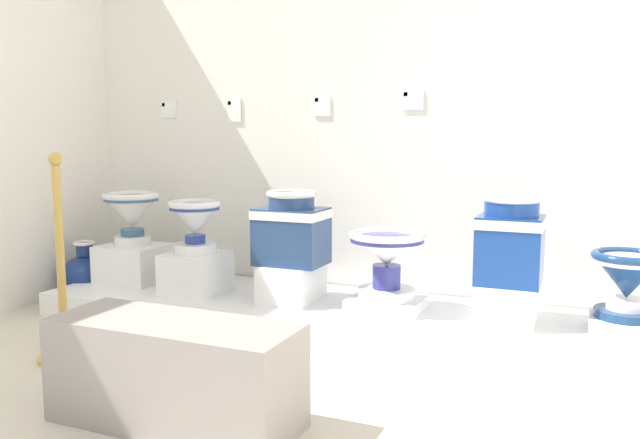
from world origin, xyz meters
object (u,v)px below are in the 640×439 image
object	(u,v)px
decorative_vase_corner	(86,274)
museum_bench	(175,373)
plinth_block_broad_patterned	(624,325)
info_placard_third	(322,106)
antique_toilet_central_ornate	(387,253)
stanchion_post_near_left	(63,299)
info_placard_first	(168,109)
plinth_block_tall_cobalt	(196,273)
antique_toilet_rightmost	(132,211)
plinth_block_rightmost	(134,263)
antique_toilet_tall_cobalt	(195,220)
info_placard_second	(234,110)
antique_toilet_slender_white	(292,227)
plinth_block_slender_white	(292,282)
info_placard_fourth	(412,100)
plinth_block_central_ornate	(386,304)
plinth_block_pale_glazed	(508,302)
antique_toilet_broad_patterned	(627,278)
antique_toilet_pale_glazed	(510,238)

from	to	relation	value
decorative_vase_corner	museum_bench	distance (m)	2.16
plinth_block_broad_patterned	info_placard_third	distance (m)	2.11
antique_toilet_central_ornate	stanchion_post_near_left	bearing A→B (deg)	-142.36
info_placard_first	decorative_vase_corner	bearing A→B (deg)	-125.92
plinth_block_tall_cobalt	antique_toilet_rightmost	bearing A→B (deg)	169.53
plinth_block_rightmost	antique_toilet_tall_cobalt	bearing A→B (deg)	-10.47
info_placard_second	museum_bench	world-z (taller)	info_placard_second
antique_toilet_tall_cobalt	antique_toilet_slender_white	size ratio (longest dim) A/B	0.75
info_placard_third	antique_toilet_tall_cobalt	bearing A→B (deg)	-138.96
plinth_block_slender_white	antique_toilet_slender_white	bearing A→B (deg)	180.00
plinth_block_broad_patterned	decorative_vase_corner	bearing A→B (deg)	-178.14
plinth_block_tall_cobalt	plinth_block_slender_white	world-z (taller)	plinth_block_tall_cobalt
antique_toilet_tall_cobalt	info_placard_fourth	world-z (taller)	info_placard_fourth
antique_toilet_central_ornate	stanchion_post_near_left	xyz separation A→B (m)	(-1.31, -1.01, -0.15)
antique_toilet_central_ornate	info_placard_fourth	xyz separation A→B (m)	(0.01, 0.45, 0.84)
plinth_block_broad_patterned	museum_bench	distance (m)	2.14
info_placard_first	museum_bench	world-z (taller)	info_placard_first
plinth_block_central_ornate	antique_toilet_central_ornate	distance (m)	0.28
antique_toilet_tall_cobalt	info_placard_second	distance (m)	0.86
antique_toilet_slender_white	decorative_vase_corner	bearing A→B (deg)	-179.03
plinth_block_tall_cobalt	antique_toilet_tall_cobalt	size ratio (longest dim) A/B	1.12
plinth_block_pale_glazed	stanchion_post_near_left	xyz separation A→B (m)	(-1.95, -1.04, 0.06)
antique_toilet_slender_white	stanchion_post_near_left	world-z (taller)	stanchion_post_near_left
plinth_block_slender_white	info_placard_first	world-z (taller)	info_placard_first
antique_toilet_slender_white	plinth_block_broad_patterned	size ratio (longest dim) A/B	1.33
info_placard_first	info_placard_third	world-z (taller)	info_placard_third
plinth_block_pale_glazed	info_placard_third	size ratio (longest dim) A/B	2.62
plinth_block_rightmost	antique_toilet_broad_patterned	bearing A→B (deg)	0.83
antique_toilet_slender_white	info_placard_second	bearing A→B (deg)	144.36
plinth_block_central_ornate	antique_toilet_broad_patterned	size ratio (longest dim) A/B	1.16
plinth_block_rightmost	info_placard_fourth	world-z (taller)	info_placard_fourth
antique_toilet_tall_cobalt	antique_toilet_rightmost	bearing A→B (deg)	169.53
plinth_block_rightmost	museum_bench	world-z (taller)	museum_bench
antique_toilet_pale_glazed	info_placard_third	size ratio (longest dim) A/B	3.57
info_placard_third	antique_toilet_slender_white	bearing A→B (deg)	-88.82
plinth_block_central_ornate	plinth_block_rightmost	bearing A→B (deg)	179.21
plinth_block_slender_white	antique_toilet_central_ornate	distance (m)	0.60
antique_toilet_broad_patterned	decorative_vase_corner	xyz separation A→B (m)	(-3.28, -0.11, -0.24)
plinth_block_rightmost	decorative_vase_corner	bearing A→B (deg)	-169.77
antique_toilet_rightmost	plinth_block_tall_cobalt	xyz separation A→B (m)	(0.56, -0.10, -0.34)
antique_toilet_pale_glazed	plinth_block_broad_patterned	world-z (taller)	antique_toilet_pale_glazed
info_placard_first	decorative_vase_corner	size ratio (longest dim) A/B	0.33
antique_toilet_pale_glazed	antique_toilet_broad_patterned	bearing A→B (deg)	4.04
plinth_block_broad_patterned	info_placard_third	xyz separation A→B (m)	(-1.76, 0.38, 1.10)
plinth_block_broad_patterned	stanchion_post_near_left	distance (m)	2.72
plinth_block_central_ornate	antique_toilet_slender_white	bearing A→B (deg)	-178.58
plinth_block_pale_glazed	antique_toilet_broad_patterned	size ratio (longest dim) A/B	0.98
plinth_block_pale_glazed	info_placard_second	world-z (taller)	info_placard_second
antique_toilet_central_ornate	antique_toilet_pale_glazed	bearing A→B (deg)	2.51
plinth_block_slender_white	decorative_vase_corner	distance (m)	1.53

